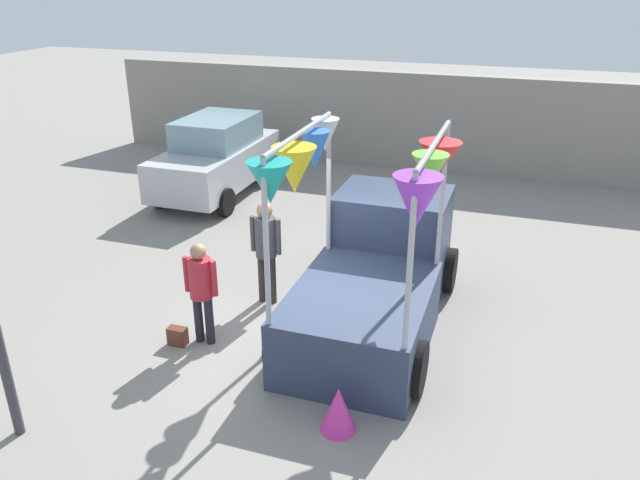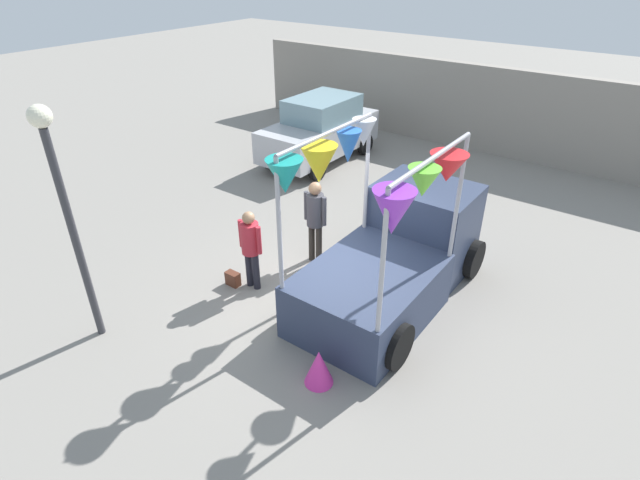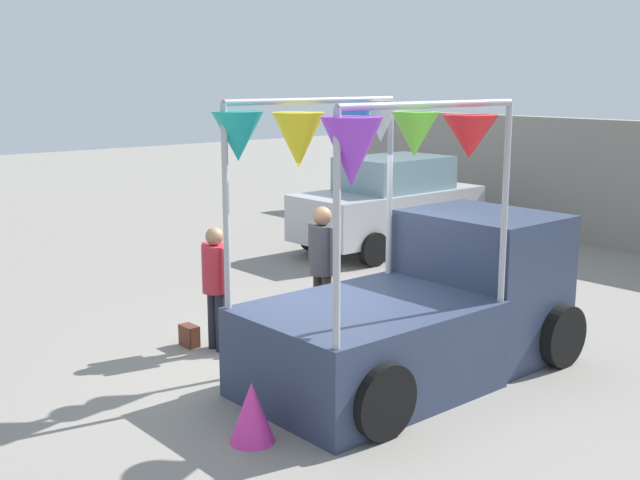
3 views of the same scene
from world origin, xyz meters
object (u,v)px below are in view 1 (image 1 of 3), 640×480
(folded_kite_bundle_magenta, at_px, (338,409))
(parked_car, at_px, (216,157))
(person_customer, at_px, (201,285))
(handbag, at_px, (178,336))
(vendor_truck, at_px, (377,266))
(person_vendor, at_px, (266,243))

(folded_kite_bundle_magenta, bearing_deg, parked_car, 126.17)
(person_customer, bearing_deg, handbag, -150.26)
(parked_car, bearing_deg, handbag, -68.02)
(vendor_truck, distance_m, parked_car, 6.90)
(vendor_truck, relative_size, handbag, 14.82)
(person_customer, relative_size, handbag, 5.71)
(parked_car, bearing_deg, vendor_truck, -42.05)
(parked_car, distance_m, folded_kite_bundle_magenta, 9.06)
(person_customer, distance_m, handbag, 0.91)
(person_vendor, distance_m, folded_kite_bundle_magenta, 3.44)
(vendor_truck, distance_m, person_vendor, 1.84)
(person_customer, distance_m, folded_kite_bundle_magenta, 2.82)
(vendor_truck, distance_m, folded_kite_bundle_magenta, 2.76)
(vendor_truck, xyz_separation_m, parked_car, (-5.12, 4.62, 0.02))
(parked_car, bearing_deg, person_vendor, -54.69)
(parked_car, xyz_separation_m, person_customer, (2.88, -6.07, 0.02))
(parked_car, relative_size, person_customer, 2.50)
(parked_car, relative_size, person_vendor, 2.27)
(vendor_truck, xyz_separation_m, handbag, (-2.59, -1.65, -0.79))
(person_customer, xyz_separation_m, folded_kite_bundle_magenta, (2.45, -1.22, -0.66))
(parked_car, distance_m, person_customer, 6.72)
(handbag, bearing_deg, person_customer, 29.74)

